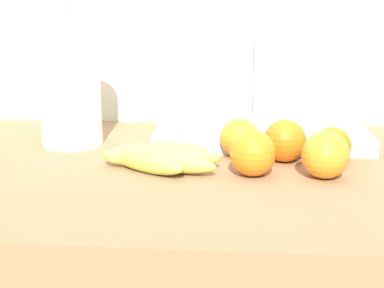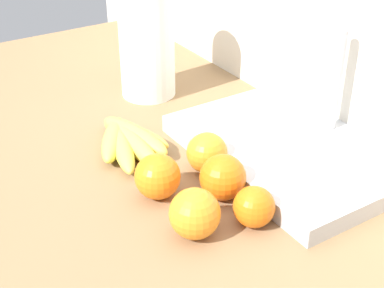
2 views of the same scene
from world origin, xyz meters
name	(u,v)px [view 2 (image 2 of 2)]	position (x,y,z in m)	size (l,w,h in m)	color
wall_back	(289,184)	(0.00, 0.38, 0.65)	(1.90, 0.06, 1.30)	silver
banana_bunch	(127,139)	(-0.03, -0.03, 0.89)	(0.22, 0.16, 0.04)	#DAD44C
orange_front	(195,214)	(0.26, -0.06, 0.91)	(0.08, 0.08, 0.08)	orange
orange_back_left	(207,153)	(0.12, 0.06, 0.91)	(0.08, 0.08, 0.08)	orange
orange_far_right	(223,177)	(0.20, 0.03, 0.91)	(0.08, 0.08, 0.08)	orange
orange_back_right	(254,207)	(0.29, 0.03, 0.91)	(0.07, 0.07, 0.07)	orange
orange_center	(158,176)	(0.14, -0.06, 0.91)	(0.08, 0.08, 0.08)	orange
paper_towel_roll	(147,42)	(-0.23, 0.12, 1.00)	(0.12, 0.12, 0.28)	white
sink_basin	(289,148)	(0.17, 0.21, 0.89)	(0.44, 0.30, 0.23)	#B7BABF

